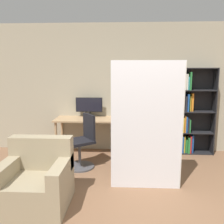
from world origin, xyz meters
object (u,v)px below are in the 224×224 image
at_px(monitor, 89,106).
at_px(office_chair, 82,146).
at_px(bookshelf, 192,114).
at_px(armchair, 37,181).
at_px(mattress_near, 147,125).

relative_size(monitor, office_chair, 0.59).
distance_m(monitor, bookshelf, 2.16).
bearing_deg(armchair, bookshelf, 41.08).
bearing_deg(mattress_near, armchair, -156.97).
distance_m(bookshelf, armchair, 3.40).
xyz_separation_m(monitor, mattress_near, (1.08, -1.57, -0.04)).
height_order(office_chair, armchair, office_chair).
height_order(monitor, office_chair, monitor).
relative_size(monitor, mattress_near, 0.30).
height_order(monitor, armchair, monitor).
xyz_separation_m(bookshelf, armchair, (-2.53, -2.21, -0.51)).
distance_m(office_chair, armchair, 1.35).
distance_m(monitor, armchair, 2.32).
bearing_deg(monitor, bookshelf, 0.41).
relative_size(bookshelf, mattress_near, 0.95).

